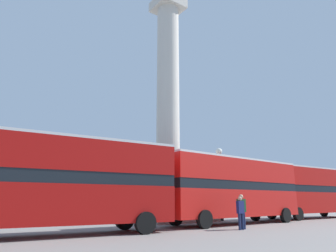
{
  "coord_description": "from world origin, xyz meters",
  "views": [
    {
      "loc": [
        -13.59,
        -19.37,
        1.5
      ],
      "look_at": [
        0.0,
        0.0,
        7.4
      ],
      "focal_mm": 32.0,
      "sensor_mm": 36.0,
      "label": 1
    }
  ],
  "objects_px": {
    "monument_column": "(168,138)",
    "bus_c": "(310,190)",
    "pedestrian_by_plinth": "(242,209)",
    "equestrian_statue": "(42,199)",
    "pedestrian_near_lamp": "(240,211)",
    "bus_a": "(60,180)",
    "bus_b": "(233,187)",
    "street_lamp": "(220,173)"
  },
  "relations": [
    {
      "from": "bus_c",
      "to": "equestrian_statue",
      "type": "relative_size",
      "value": 1.81
    },
    {
      "from": "bus_b",
      "to": "street_lamp",
      "type": "bearing_deg",
      "value": 57.09
    },
    {
      "from": "bus_c",
      "to": "street_lamp",
      "type": "relative_size",
      "value": 1.96
    },
    {
      "from": "bus_a",
      "to": "pedestrian_near_lamp",
      "type": "relative_size",
      "value": 6.28
    },
    {
      "from": "bus_c",
      "to": "equestrian_statue",
      "type": "height_order",
      "value": "equestrian_statue"
    },
    {
      "from": "monument_column",
      "to": "bus_a",
      "type": "xyz_separation_m",
      "value": [
        -9.73,
        -5.44,
        -4.05
      ]
    },
    {
      "from": "bus_c",
      "to": "bus_a",
      "type": "bearing_deg",
      "value": -174.48
    },
    {
      "from": "bus_b",
      "to": "equestrian_statue",
      "type": "height_order",
      "value": "equestrian_statue"
    },
    {
      "from": "pedestrian_near_lamp",
      "to": "bus_a",
      "type": "bearing_deg",
      "value": -18.32
    },
    {
      "from": "bus_b",
      "to": "pedestrian_by_plinth",
      "type": "height_order",
      "value": "bus_b"
    },
    {
      "from": "equestrian_statue",
      "to": "street_lamp",
      "type": "distance_m",
      "value": 13.88
    },
    {
      "from": "bus_b",
      "to": "monument_column",
      "type": "bearing_deg",
      "value": 107.12
    },
    {
      "from": "monument_column",
      "to": "equestrian_statue",
      "type": "relative_size",
      "value": 3.34
    },
    {
      "from": "bus_c",
      "to": "monument_column",
      "type": "bearing_deg",
      "value": 163.15
    },
    {
      "from": "equestrian_statue",
      "to": "pedestrian_by_plinth",
      "type": "height_order",
      "value": "equestrian_statue"
    },
    {
      "from": "monument_column",
      "to": "bus_c",
      "type": "distance_m",
      "value": 13.68
    },
    {
      "from": "bus_a",
      "to": "bus_c",
      "type": "bearing_deg",
      "value": 7.56
    },
    {
      "from": "equestrian_statue",
      "to": "street_lamp",
      "type": "height_order",
      "value": "equestrian_statue"
    },
    {
      "from": "monument_column",
      "to": "equestrian_statue",
      "type": "distance_m",
      "value": 10.76
    },
    {
      "from": "monument_column",
      "to": "bus_b",
      "type": "distance_m",
      "value": 6.73
    },
    {
      "from": "monument_column",
      "to": "bus_c",
      "type": "relative_size",
      "value": 1.84
    },
    {
      "from": "equestrian_statue",
      "to": "pedestrian_near_lamp",
      "type": "height_order",
      "value": "equestrian_statue"
    },
    {
      "from": "equestrian_statue",
      "to": "bus_a",
      "type": "bearing_deg",
      "value": -111.67
    },
    {
      "from": "bus_b",
      "to": "bus_c",
      "type": "xyz_separation_m",
      "value": [
        10.53,
        0.66,
        0.04
      ]
    },
    {
      "from": "bus_b",
      "to": "pedestrian_near_lamp",
      "type": "height_order",
      "value": "bus_b"
    },
    {
      "from": "bus_a",
      "to": "street_lamp",
      "type": "distance_m",
      "value": 13.65
    },
    {
      "from": "pedestrian_by_plinth",
      "to": "monument_column",
      "type": "bearing_deg",
      "value": 95.27
    },
    {
      "from": "equestrian_statue",
      "to": "pedestrian_near_lamp",
      "type": "bearing_deg",
      "value": -74.64
    },
    {
      "from": "pedestrian_near_lamp",
      "to": "monument_column",
      "type": "bearing_deg",
      "value": -98.39
    },
    {
      "from": "pedestrian_near_lamp",
      "to": "bus_b",
      "type": "bearing_deg",
      "value": -134.03
    },
    {
      "from": "street_lamp",
      "to": "bus_b",
      "type": "bearing_deg",
      "value": -120.65
    },
    {
      "from": "bus_a",
      "to": "pedestrian_near_lamp",
      "type": "bearing_deg",
      "value": -11.5
    },
    {
      "from": "bus_a",
      "to": "street_lamp",
      "type": "xyz_separation_m",
      "value": [
        13.2,
        3.23,
        1.22
      ]
    },
    {
      "from": "pedestrian_by_plinth",
      "to": "bus_c",
      "type": "bearing_deg",
      "value": 24.67
    },
    {
      "from": "bus_c",
      "to": "pedestrian_by_plinth",
      "type": "relative_size",
      "value": 6.01
    },
    {
      "from": "bus_b",
      "to": "bus_c",
      "type": "distance_m",
      "value": 10.55
    },
    {
      "from": "bus_c",
      "to": "pedestrian_by_plinth",
      "type": "bearing_deg",
      "value": -162.21
    },
    {
      "from": "bus_a",
      "to": "equestrian_statue",
      "type": "distance_m",
      "value": 10.96
    },
    {
      "from": "bus_a",
      "to": "equestrian_statue",
      "type": "height_order",
      "value": "equestrian_statue"
    },
    {
      "from": "bus_a",
      "to": "pedestrian_by_plinth",
      "type": "relative_size",
      "value": 5.86
    },
    {
      "from": "monument_column",
      "to": "street_lamp",
      "type": "xyz_separation_m",
      "value": [
        3.47,
        -2.21,
        -2.83
      ]
    },
    {
      "from": "bus_c",
      "to": "street_lamp",
      "type": "xyz_separation_m",
      "value": [
        -8.84,
        2.19,
        1.21
      ]
    }
  ]
}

